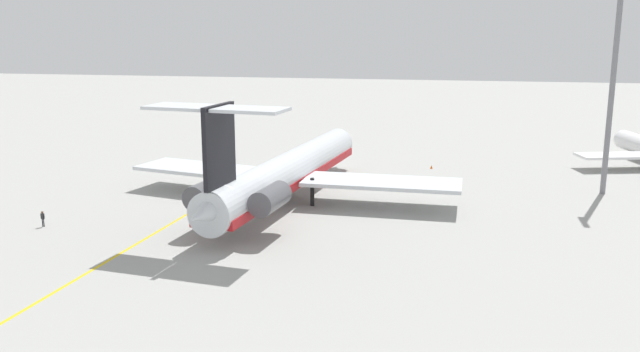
# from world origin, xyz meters

# --- Properties ---
(ground) EXTENTS (394.28, 394.28, 0.00)m
(ground) POSITION_xyz_m (0.00, 0.00, 0.00)
(ground) COLOR #9E9E99
(main_jetliner) EXTENTS (48.18, 42.65, 14.04)m
(main_jetliner) POSITION_xyz_m (-1.69, 7.90, 3.83)
(main_jetliner) COLOR silver
(main_jetliner) RESTS_ON ground
(ground_crew_near_nose) EXTENTS (0.28, 0.45, 1.77)m
(ground_crew_near_nose) POSITION_xyz_m (13.19, -15.39, 1.12)
(ground_crew_near_nose) COLOR black
(ground_crew_near_nose) RESTS_ON ground
(ground_crew_near_tail) EXTENTS (0.29, 0.46, 1.80)m
(ground_crew_near_tail) POSITION_xyz_m (-31.76, -12.66, 1.14)
(ground_crew_near_tail) COLOR black
(ground_crew_near_tail) RESTS_ON ground
(safety_cone_nose) EXTENTS (0.40, 0.40, 0.55)m
(safety_cone_nose) POSITION_xyz_m (-25.82, 24.90, 0.28)
(safety_cone_nose) COLOR #EA590F
(safety_cone_nose) RESTS_ON ground
(taxiway_centreline) EXTENTS (80.20, 6.12, 0.01)m
(taxiway_centreline) POSITION_xyz_m (-3.03, -1.35, 0.00)
(taxiway_centreline) COLOR gold
(taxiway_centreline) RESTS_ON ground
(light_mast) EXTENTS (4.00, 0.70, 27.95)m
(light_mast) POSITION_xyz_m (-14.49, 47.34, 15.20)
(light_mast) COLOR slate
(light_mast) RESTS_ON ground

